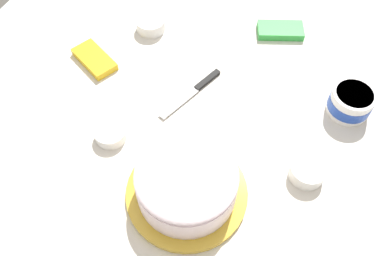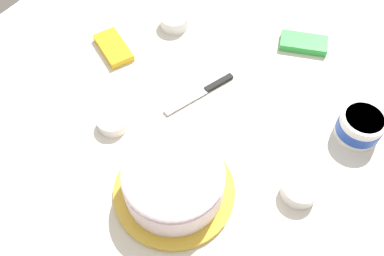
# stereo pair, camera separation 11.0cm
# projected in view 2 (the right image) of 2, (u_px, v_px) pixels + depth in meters

# --- Properties ---
(ground_plane) EXTENTS (1.54, 1.54, 0.00)m
(ground_plane) POSITION_uv_depth(u_px,v_px,m) (200.00, 108.00, 1.18)
(ground_plane) COLOR silver
(frosted_cake) EXTENTS (0.30, 0.30, 0.12)m
(frosted_cake) POSITION_uv_depth(u_px,v_px,m) (174.00, 182.00, 0.99)
(frosted_cake) COLOR gold
(frosted_cake) RESTS_ON ground_plane
(frosting_tub) EXTENTS (0.12, 0.12, 0.08)m
(frosting_tub) POSITION_uv_depth(u_px,v_px,m) (360.00, 126.00, 1.10)
(frosting_tub) COLOR white
(frosting_tub) RESTS_ON ground_plane
(spreading_knife) EXTENTS (0.10, 0.23, 0.01)m
(spreading_knife) POSITION_uv_depth(u_px,v_px,m) (206.00, 90.00, 1.21)
(spreading_knife) COLOR silver
(spreading_knife) RESTS_ON ground_plane
(sprinkle_bowl_orange) EXTENTS (0.08, 0.08, 0.03)m
(sprinkle_bowl_orange) POSITION_uv_depth(u_px,v_px,m) (113.00, 122.00, 1.13)
(sprinkle_bowl_orange) COLOR white
(sprinkle_bowl_orange) RESTS_ON ground_plane
(sprinkle_bowl_yellow) EXTENTS (0.09, 0.09, 0.04)m
(sprinkle_bowl_yellow) POSITION_uv_depth(u_px,v_px,m) (174.00, 21.00, 1.35)
(sprinkle_bowl_yellow) COLOR white
(sprinkle_bowl_yellow) RESTS_ON ground_plane
(sprinkle_bowl_rainbow) EXTENTS (0.09, 0.09, 0.04)m
(sprinkle_bowl_rainbow) POSITION_uv_depth(u_px,v_px,m) (300.00, 189.00, 1.02)
(sprinkle_bowl_rainbow) COLOR white
(sprinkle_bowl_rainbow) RESTS_ON ground_plane
(candy_box_lower) EXTENTS (0.16, 0.12, 0.02)m
(candy_box_lower) POSITION_uv_depth(u_px,v_px,m) (304.00, 43.00, 1.31)
(candy_box_lower) COLOR green
(candy_box_lower) RESTS_ON ground_plane
(candy_box_upper) EXTENTS (0.16, 0.13, 0.02)m
(candy_box_upper) POSITION_uv_depth(u_px,v_px,m) (113.00, 48.00, 1.30)
(candy_box_upper) COLOR yellow
(candy_box_upper) RESTS_ON ground_plane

